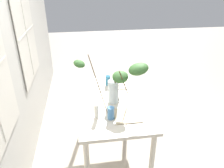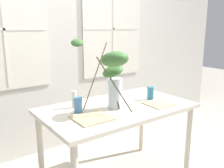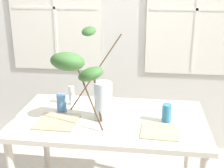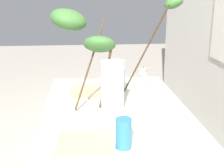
# 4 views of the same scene
# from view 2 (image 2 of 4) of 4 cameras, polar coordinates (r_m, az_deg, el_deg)

# --- Properties ---
(back_wall_with_windows) EXTENTS (5.58, 0.14, 2.83)m
(back_wall_with_windows) POSITION_cam_2_polar(r_m,az_deg,el_deg) (3.08, -11.08, 11.51)
(back_wall_with_windows) COLOR beige
(back_wall_with_windows) RESTS_ON ground
(dining_table) EXTENTS (1.37, 0.80, 0.78)m
(dining_table) POSITION_cam_2_polar(r_m,az_deg,el_deg) (2.30, 1.28, -7.27)
(dining_table) COLOR beige
(dining_table) RESTS_ON ground
(vase_with_branches) EXTENTS (0.43, 0.83, 0.62)m
(vase_with_branches) POSITION_cam_2_polar(r_m,az_deg,el_deg) (2.05, -0.01, 1.90)
(vase_with_branches) COLOR silver
(vase_with_branches) RESTS_ON dining_table
(drinking_glass_blue_left) EXTENTS (0.07, 0.07, 0.14)m
(drinking_glass_blue_left) POSITION_cam_2_polar(r_m,az_deg,el_deg) (2.11, -7.80, -4.84)
(drinking_glass_blue_left) COLOR #4C84BC
(drinking_glass_blue_left) RESTS_ON dining_table
(drinking_glass_blue_right) EXTENTS (0.07, 0.07, 0.13)m
(drinking_glass_blue_right) POSITION_cam_2_polar(r_m,az_deg,el_deg) (2.50, 8.85, -2.07)
(drinking_glass_blue_right) COLOR teal
(drinking_glass_blue_right) RESTS_ON dining_table
(plate_square_left) EXTENTS (0.28, 0.28, 0.01)m
(plate_square_left) POSITION_cam_2_polar(r_m,az_deg,el_deg) (1.99, -4.79, -7.78)
(plate_square_left) COLOR tan
(plate_square_left) RESTS_ON dining_table
(plate_square_right) EXTENTS (0.25, 0.25, 0.01)m
(plate_square_right) POSITION_cam_2_polar(r_m,az_deg,el_deg) (2.38, 10.69, -4.45)
(plate_square_right) COLOR tan
(plate_square_right) RESTS_ON dining_table
(pillar_candle) EXTENTS (0.04, 0.04, 0.17)m
(pillar_candle) POSITION_cam_2_polar(r_m,az_deg,el_deg) (2.25, -8.72, -3.47)
(pillar_candle) COLOR silver
(pillar_candle) RESTS_ON dining_table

